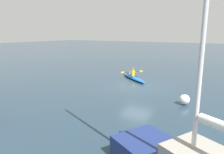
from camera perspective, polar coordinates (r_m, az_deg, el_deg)
ground_plane at (r=17.72m, az=6.89°, el=-2.47°), size 160.00×160.00×0.00m
kayak at (r=20.26m, az=5.85°, el=-0.16°), size 3.96×3.44×0.30m
kayaker at (r=20.32m, az=5.68°, el=1.24°), size 1.52×1.82×0.75m
mooring_buoy_red_near at (r=13.85m, az=19.14°, el=-5.81°), size 0.65×0.65×0.70m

